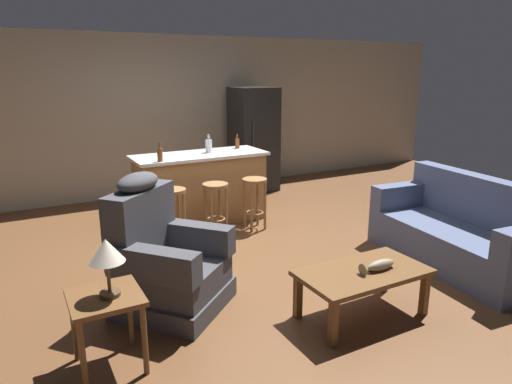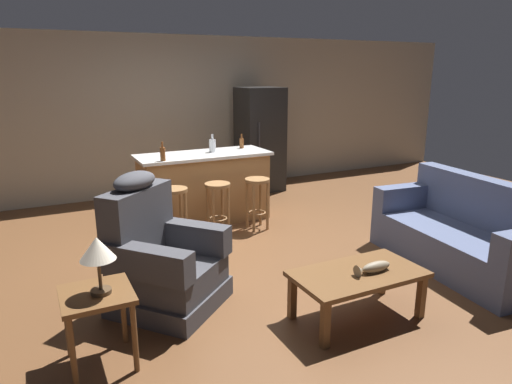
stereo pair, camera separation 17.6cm
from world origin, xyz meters
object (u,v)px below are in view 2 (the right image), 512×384
at_px(coffee_table, 358,278).
at_px(kitchen_island, 204,187).
at_px(table_lamp, 97,251).
at_px(recliner_near_lamp, 161,260).
at_px(bottle_wine_dark, 242,143).
at_px(bar_stool_middle, 218,199).
at_px(bar_stool_right, 257,194).
at_px(end_table, 97,305).
at_px(fish_figurine, 373,268).
at_px(bar_stool_left, 175,205).
at_px(couch, 463,236).
at_px(bottle_short_amber, 212,145).
at_px(bottle_tall_green, 163,154).
at_px(refrigerator, 260,140).

height_order(coffee_table, kitchen_island, kitchen_island).
bearing_deg(kitchen_island, table_lamp, -122.77).
relative_size(recliner_near_lamp, bottle_wine_dark, 5.96).
relative_size(bar_stool_middle, bar_stool_right, 1.00).
xyz_separation_m(end_table, kitchen_island, (1.79, 2.71, 0.02)).
bearing_deg(bar_stool_middle, fish_figurine, -80.95).
bearing_deg(kitchen_island, bar_stool_right, -51.59).
relative_size(bar_stool_left, bottle_wine_dark, 3.37).
distance_m(couch, recliner_near_lamp, 3.15).
bearing_deg(table_lamp, bottle_wine_dark, 50.26).
xyz_separation_m(table_lamp, bottle_short_amber, (1.91, 2.78, 0.17)).
bearing_deg(bar_stool_middle, bottle_short_amber, 72.92).
relative_size(kitchen_island, bottle_tall_green, 7.50).
bearing_deg(table_lamp, bottle_short_amber, 55.48).
xyz_separation_m(bar_stool_left, refrigerator, (2.08, 1.83, 0.41)).
xyz_separation_m(fish_figurine, end_table, (-2.13, 0.38, -0.00)).
distance_m(table_lamp, kitchen_island, 3.28).
relative_size(couch, table_lamp, 4.81).
bearing_deg(recliner_near_lamp, bar_stool_middle, 101.15).
height_order(fish_figurine, couch, couch).
xyz_separation_m(end_table, bar_stool_middle, (1.74, 2.08, 0.01)).
relative_size(coffee_table, table_lamp, 2.68).
height_order(bar_stool_right, refrigerator, refrigerator).
height_order(couch, end_table, couch).
bearing_deg(coffee_table, kitchen_island, 94.49).
relative_size(fish_figurine, table_lamp, 0.83).
relative_size(couch, refrigerator, 1.12).
xyz_separation_m(couch, kitchen_island, (-1.91, 2.68, 0.14)).
distance_m(bar_stool_left, bar_stool_middle, 0.55).
xyz_separation_m(kitchen_island, bar_stool_middle, (-0.06, -0.63, -0.01)).
bearing_deg(fish_figurine, bar_stool_right, 86.18).
bearing_deg(end_table, bar_stool_middle, 50.12).
height_order(couch, bottle_short_amber, bottle_short_amber).
bearing_deg(coffee_table, bottle_short_amber, 91.58).
bearing_deg(end_table, coffee_table, -8.72).
height_order(kitchen_island, bar_stool_left, kitchen_island).
height_order(end_table, bar_stool_left, bar_stool_left).
bearing_deg(end_table, bottle_tall_green, 64.49).
bearing_deg(fish_figurine, end_table, 170.00).
height_order(fish_figurine, kitchen_island, kitchen_island).
bearing_deg(bar_stool_left, table_lamp, -118.67).
bearing_deg(bottle_tall_green, bar_stool_left, -87.23).
bearing_deg(fish_figurine, couch, 14.48).
relative_size(table_lamp, bar_stool_middle, 0.60).
distance_m(fish_figurine, refrigerator, 4.45).
relative_size(kitchen_island, bottle_wine_dark, 8.93).
distance_m(fish_figurine, bottle_wine_dark, 3.30).
bearing_deg(refrigerator, bar_stool_right, -118.01).
bearing_deg(kitchen_island, bar_stool_middle, -95.01).
distance_m(table_lamp, bottle_short_amber, 3.38).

